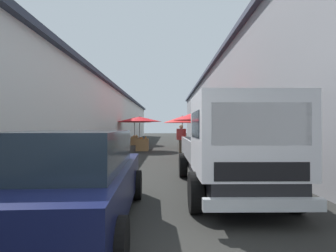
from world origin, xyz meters
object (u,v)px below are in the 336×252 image
at_px(fruit_stall_mid_lane, 140,123).
at_px(hatchback_car, 73,178).
at_px(fruit_stall_near_left, 201,121).
at_px(parked_scooter, 118,155).
at_px(plastic_stool, 182,146).
at_px(fruit_stall_near_right, 135,122).
at_px(vendor_by_crates, 181,137).
at_px(fruit_stall_far_right, 182,121).
at_px(delivery_truck, 234,150).

xyz_separation_m(fruit_stall_mid_lane, hatchback_car, (-12.06, -0.35, -1.02)).
height_order(fruit_stall_near_left, parked_scooter, fruit_stall_near_left).
bearing_deg(plastic_stool, fruit_stall_near_left, -172.35).
xyz_separation_m(fruit_stall_near_right, plastic_stool, (-5.23, -3.69, -1.64)).
height_order(fruit_stall_near_left, vendor_by_crates, fruit_stall_near_left).
relative_size(fruit_stall_far_right, delivery_truck, 0.57).
distance_m(delivery_truck, plastic_stool, 10.52).
distance_m(fruit_stall_near_left, delivery_truck, 5.94).
bearing_deg(delivery_truck, hatchback_car, 114.72).
bearing_deg(vendor_by_crates, plastic_stool, -3.89).
xyz_separation_m(fruit_stall_far_right, delivery_truck, (-13.11, -0.27, -0.90)).
bearing_deg(plastic_stool, fruit_stall_mid_lane, 83.79).
bearing_deg(vendor_by_crates, parked_scooter, 147.20).
bearing_deg(fruit_stall_near_left, fruit_stall_far_right, 3.26).
xyz_separation_m(hatchback_car, parked_scooter, (5.52, 0.44, -0.29)).
bearing_deg(fruit_stall_near_left, fruit_stall_near_right, 23.65).
bearing_deg(fruit_stall_near_left, vendor_by_crates, 17.80).
height_order(fruit_stall_near_right, delivery_truck, fruit_stall_near_right).
xyz_separation_m(fruit_stall_mid_lane, plastic_stool, (-0.29, -2.66, -1.43)).
bearing_deg(fruit_stall_near_left, hatchback_car, 157.78).
bearing_deg(plastic_stool, fruit_stall_near_right, 35.17).
bearing_deg(fruit_stall_near_right, vendor_by_crates, -154.57).
distance_m(fruit_stall_near_right, fruit_stall_mid_lane, 5.05).
distance_m(fruit_stall_mid_lane, delivery_truck, 11.24).
bearing_deg(fruit_stall_near_right, fruit_stall_far_right, -123.82).
bearing_deg(fruit_stall_far_right, fruit_stall_near_left, -176.74).
height_order(vendor_by_crates, plastic_stool, vendor_by_crates).
height_order(fruit_stall_near_right, fruit_stall_near_left, fruit_stall_near_right).
height_order(fruit_stall_mid_lane, vendor_by_crates, fruit_stall_mid_lane).
height_order(fruit_stall_near_right, hatchback_car, fruit_stall_near_right).
distance_m(fruit_stall_near_left, fruit_stall_far_right, 7.23).
distance_m(delivery_truck, parked_scooter, 5.36).
height_order(fruit_stall_far_right, hatchback_car, fruit_stall_far_right).
relative_size(vendor_by_crates, parked_scooter, 0.98).
relative_size(fruit_stall_mid_lane, hatchback_car, 0.71).
xyz_separation_m(hatchback_car, vendor_by_crates, (9.56, -2.17, 0.21)).
distance_m(delivery_truck, vendor_by_crates, 8.30).
distance_m(fruit_stall_mid_lane, vendor_by_crates, 3.63).
relative_size(fruit_stall_far_right, plastic_stool, 6.50).
xyz_separation_m(fruit_stall_mid_lane, parked_scooter, (-6.54, 0.10, -1.31)).
bearing_deg(delivery_truck, fruit_stall_near_right, 14.84).
bearing_deg(parked_scooter, hatchback_car, -175.41).
xyz_separation_m(fruit_stall_near_left, delivery_truck, (-5.89, 0.14, -0.74)).
relative_size(delivery_truck, parked_scooter, 2.94).
bearing_deg(plastic_stool, fruit_stall_far_right, -4.47).
bearing_deg(plastic_stool, parked_scooter, 156.19).
height_order(fruit_stall_near_right, plastic_stool, fruit_stall_near_right).
bearing_deg(hatchback_car, plastic_stool, -11.13).
bearing_deg(delivery_truck, vendor_by_crates, 4.34).
relative_size(fruit_stall_far_right, parked_scooter, 1.69).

